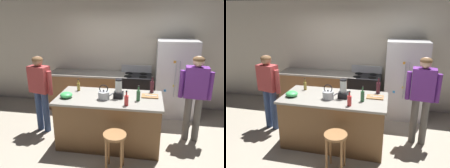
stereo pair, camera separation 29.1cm
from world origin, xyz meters
TOP-DOWN VIEW (x-y plane):
  - ground_plane at (0.00, 0.00)m, footprint 14.00×14.00m
  - back_wall at (0.00, 1.95)m, footprint 8.00×0.10m
  - kitchen_island at (0.00, 0.00)m, footprint 1.90×0.94m
  - back_counter_run at (-0.80, 1.55)m, footprint 2.00×0.64m
  - refrigerator at (1.31, 1.50)m, footprint 0.90×0.73m
  - stove_range at (0.39, 1.52)m, footprint 0.76×0.65m
  - person_by_island_left at (-1.46, 0.24)m, footprint 0.59×0.31m
  - person_by_sink_right at (1.55, 0.35)m, footprint 0.60×0.26m
  - bar_stool at (0.21, -0.75)m, footprint 0.36×0.36m
  - blender_appliance at (0.17, 0.00)m, footprint 0.17×0.17m
  - bottle_olive_oil at (0.52, -0.09)m, footprint 0.07×0.07m
  - bottle_vinegar at (-0.65, 0.24)m, footprint 0.06×0.06m
  - bottle_wine at (0.76, 0.37)m, footprint 0.08×0.08m
  - bottle_soda at (0.34, -0.33)m, footprint 0.07×0.07m
  - mixing_bowl at (-0.76, -0.15)m, footprint 0.22×0.22m
  - tea_kettle at (-0.08, -0.11)m, footprint 0.28×0.20m
  - cutting_board at (0.73, 0.13)m, footprint 0.30×0.20m
  - chef_knife at (0.75, 0.13)m, footprint 0.22×0.04m

SIDE VIEW (x-z plane):
  - ground_plane at x=0.00m, z-range 0.00..0.00m
  - back_counter_run at x=-0.80m, z-range 0.00..0.94m
  - kitchen_island at x=0.00m, z-range 0.00..0.94m
  - stove_range at x=0.39m, z-range -0.08..1.04m
  - bar_stool at x=0.21m, z-range 0.18..0.82m
  - refrigerator at x=1.31m, z-range 0.00..1.81m
  - cutting_board at x=0.73m, z-range 0.94..0.96m
  - chef_knife at x=0.75m, z-range 0.96..0.97m
  - person_by_island_left at x=-1.46m, z-range 0.17..1.77m
  - mixing_bowl at x=-0.76m, z-range 0.94..1.04m
  - person_by_sink_right at x=1.55m, z-range 0.18..1.85m
  - tea_kettle at x=-0.08m, z-range 0.89..1.15m
  - bottle_vinegar at x=-0.65m, z-range 0.91..1.15m
  - bottle_soda at x=0.34m, z-range 0.91..1.16m
  - bottle_olive_oil at x=0.52m, z-range 0.90..1.18m
  - bottle_wine at x=0.76m, z-range 0.90..1.22m
  - blender_appliance at x=0.17m, z-range 0.91..1.26m
  - back_wall at x=0.00m, z-range 0.00..2.70m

